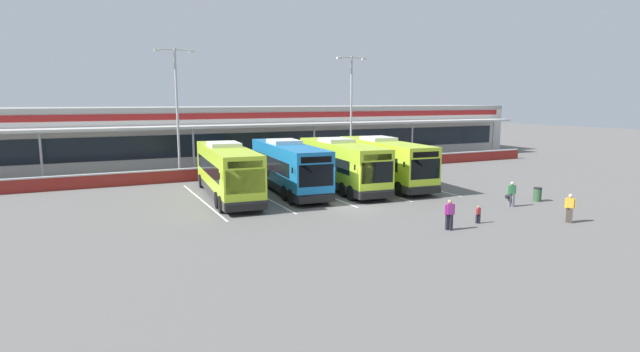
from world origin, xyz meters
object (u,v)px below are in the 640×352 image
Objects in this scene: lamp_post_west at (177,105)px; coach_bus_right_centre at (384,163)px; coach_bus_centre at (341,165)px; lamp_post_centre at (351,104)px; pedestrian_in_dark_coat at (570,207)px; coach_bus_left_centre at (288,168)px; litter_bin at (537,194)px; coach_bus_leftmost at (227,172)px; pedestrian_child at (478,214)px; pedestrian_with_handbag at (511,193)px; pedestrian_near_bin at (449,214)px.

coach_bus_right_centre is at bearing -35.25° from lamp_post_west.
lamp_post_centre is (6.61, 10.25, 4.50)m from coach_bus_centre.
coach_bus_right_centre reaches higher than pedestrian_in_dark_coat.
coach_bus_right_centre is 17.94m from lamp_post_west.
lamp_post_centre is (10.76, 9.72, 4.50)m from coach_bus_left_centre.
litter_bin is (3.23, 4.90, -0.41)m from pedestrian_in_dark_coat.
coach_bus_left_centre is 4.19m from coach_bus_centre.
litter_bin is at bearing -29.33° from coach_bus_leftmost.
coach_bus_leftmost is 21.49m from pedestrian_in_dark_coat.
coach_bus_right_centre is 12.27× the size of pedestrian_child.
litter_bin is (7.90, 2.84, -0.07)m from pedestrian_child.
litter_bin is at bearing 8.99° from pedestrian_with_handbag.
coach_bus_leftmost is 12.65m from coach_bus_right_centre.
pedestrian_in_dark_coat is (15.15, -15.22, -0.91)m from coach_bus_leftmost.
pedestrian_with_handbag is at bearing -89.91° from lamp_post_centre.
coach_bus_left_centre is 7.61× the size of pedestrian_in_dark_coat.
pedestrian_with_handbag is 1.00× the size of pedestrian_in_dark_coat.
lamp_post_west is (-14.18, 10.02, 4.50)m from coach_bus_right_centre.
pedestrian_near_bin is at bearing -93.12° from coach_bus_centre.
coach_bus_left_centre reaches higher than pedestrian_in_dark_coat.
coach_bus_right_centre reaches higher than pedestrian_with_handbag.
lamp_post_centre reaches higher than pedestrian_child.
coach_bus_centre is 1.00× the size of coach_bus_right_centre.
coach_bus_left_centre reaches higher than pedestrian_near_bin.
pedestrian_near_bin is at bearing -170.13° from pedestrian_child.
pedestrian_near_bin is at bearing 166.91° from pedestrian_in_dark_coat.
coach_bus_left_centre is at bearing 172.69° from coach_bus_centre.
coach_bus_left_centre is at bearing -56.60° from lamp_post_west.
lamp_post_west reaches higher than coach_bus_right_centre.
coach_bus_centre is (8.82, -0.23, 0.00)m from coach_bus_leftmost.
pedestrian_in_dark_coat is (6.33, -14.99, -0.91)m from coach_bus_centre.
coach_bus_centre is at bearing 178.90° from coach_bus_right_centre.
lamp_post_west and lamp_post_centre have the same top height.
lamp_post_west is (-16.69, 24.94, 5.42)m from pedestrian_in_dark_coat.
pedestrian_child is 24.40m from lamp_post_centre.
pedestrian_near_bin is at bearing -67.53° from lamp_post_west.
coach_bus_leftmost reaches higher than pedestrian_in_dark_coat.
pedestrian_in_dark_coat is at bearing -23.71° from pedestrian_child.
coach_bus_centre reaches higher than pedestrian_child.
coach_bus_left_centre is 15.19m from lamp_post_centre.
lamp_post_centre is at bearing 57.19° from coach_bus_centre.
coach_bus_leftmost and coach_bus_centre have the same top height.
coach_bus_leftmost is at bearing 134.87° from pedestrian_in_dark_coat.
coach_bus_leftmost is 7.61× the size of pedestrian_in_dark_coat.
coach_bus_centre is at bearing 97.26° from pedestrian_child.
lamp_post_centre reaches higher than pedestrian_near_bin.
pedestrian_in_dark_coat is 5.88m from litter_bin.
coach_bus_left_centre reaches higher than pedestrian_with_handbag.
coach_bus_leftmost is 16.87m from pedestrian_child.
pedestrian_with_handbag is at bearing 25.50° from pedestrian_child.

